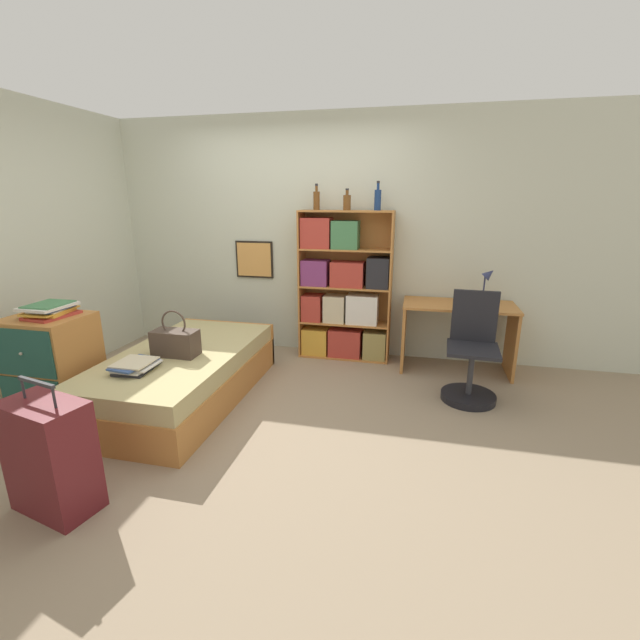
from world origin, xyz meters
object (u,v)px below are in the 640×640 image
handbag (175,342)px  dresser (54,365)px  bottle_brown (347,202)px  desk_chair (471,365)px  suitcase (51,456)px  bottle_green (317,200)px  desk_lamp (488,280)px  bed (185,374)px  book_stack_on_bed (136,365)px  bottle_clear (378,199)px  bookcase (342,294)px  desk (457,325)px  magazine_pile_on_dresser (50,310)px

handbag → dresser: bearing=-157.5°
dresser → bottle_brown: 3.05m
bottle_brown → desk_chair: bottle_brown is taller
suitcase → desk_chair: size_ratio=0.84×
bottle_brown → bottle_green: bearing=173.4°
bottle_green → desk_chair: size_ratio=0.28×
bottle_green → desk_lamp: bottle_green is taller
dresser → bed: bearing=28.7°
book_stack_on_bed → bottle_green: (1.01, 1.83, 1.23)m
bottle_green → bottle_clear: size_ratio=0.92×
book_stack_on_bed → suitcase: 1.01m
bottle_clear → desk_lamp: bearing=-6.8°
desk_chair → suitcase: bearing=-140.5°
bookcase → desk_chair: bookcase is taller
handbag → desk_chair: (2.47, 0.67, -0.25)m
handbag → bookcase: size_ratio=0.25×
bookcase → desk: 1.24m
bottle_clear → desk_chair: bottle_clear is taller
dresser → magazine_pile_on_dresser: bearing=16.4°
bottle_clear → book_stack_on_bed: bearing=-132.2°
desk → desk_lamp: bearing=-0.2°
book_stack_on_bed → desk_chair: size_ratio=0.40×
bottle_green → bed: bearing=-123.4°
suitcase → magazine_pile_on_dresser: bearing=130.9°
suitcase → desk: suitcase is taller
desk → desk_lamp: desk_lamp is taller
book_stack_on_bed → bottle_brown: bottle_brown is taller
bookcase → book_stack_on_bed: bearing=-125.7°
book_stack_on_bed → desk_chair: (2.59, 1.04, -0.17)m
dresser → desk: dresser is taller
book_stack_on_bed → magazine_pile_on_dresser: (-0.72, 0.01, 0.40)m
magazine_pile_on_dresser → bottle_green: size_ratio=1.40×
bookcase → desk: (1.22, -0.12, -0.24)m
handbag → desk: 2.73m
bed → book_stack_on_bed: bearing=-103.9°
handbag → desk_lamp: bearing=26.7°
desk → desk_chair: 0.68m
bed → bottle_clear: bottle_clear is taller
suitcase → bottle_brown: size_ratio=3.71×
suitcase → bookcase: 3.05m
dresser → bookcase: bearing=41.2°
bottle_green → desk_lamp: 1.91m
magazine_pile_on_dresser → bookcase: 2.71m
bottle_green → bottle_clear: (0.64, -0.01, 0.01)m
magazine_pile_on_dresser → bottle_brown: bottle_brown is taller
suitcase → desk: (2.37, 2.67, 0.16)m
suitcase → bottle_brown: (1.20, 2.78, 1.36)m
magazine_pile_on_dresser → bottle_brown: bearing=40.9°
bottle_brown → bottle_clear: (0.31, 0.03, 0.03)m
book_stack_on_bed → magazine_pile_on_dresser: size_ratio=1.03×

